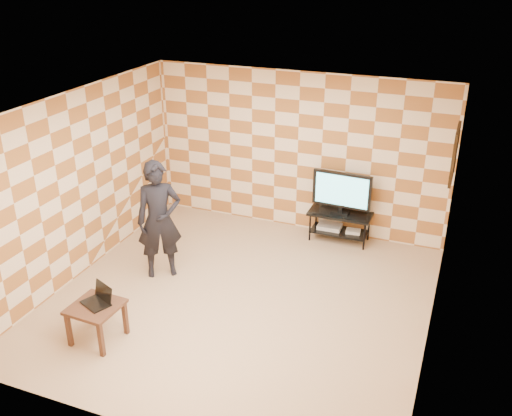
# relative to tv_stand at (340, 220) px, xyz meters

# --- Properties ---
(floor) EXTENTS (5.00, 5.00, 0.00)m
(floor) POSITION_rel_tv_stand_xyz_m (-0.84, -2.25, -0.37)
(floor) COLOR tan
(floor) RESTS_ON ground
(wall_back) EXTENTS (5.00, 0.02, 2.70)m
(wall_back) POSITION_rel_tv_stand_xyz_m (-0.84, 0.25, 0.98)
(wall_back) COLOR beige
(wall_back) RESTS_ON ground
(wall_front) EXTENTS (5.00, 0.02, 2.70)m
(wall_front) POSITION_rel_tv_stand_xyz_m (-0.84, -4.75, 0.98)
(wall_front) COLOR beige
(wall_front) RESTS_ON ground
(wall_left) EXTENTS (0.02, 5.00, 2.70)m
(wall_left) POSITION_rel_tv_stand_xyz_m (-3.34, -2.25, 0.98)
(wall_left) COLOR beige
(wall_left) RESTS_ON ground
(wall_right) EXTENTS (0.02, 5.00, 2.70)m
(wall_right) POSITION_rel_tv_stand_xyz_m (1.66, -2.25, 0.98)
(wall_right) COLOR beige
(wall_right) RESTS_ON ground
(ceiling) EXTENTS (5.00, 5.00, 0.02)m
(ceiling) POSITION_rel_tv_stand_xyz_m (-0.84, -2.25, 2.33)
(ceiling) COLOR white
(ceiling) RESTS_ON wall_back
(wall_art) EXTENTS (0.04, 0.72, 0.72)m
(wall_art) POSITION_rel_tv_stand_xyz_m (1.63, -0.70, 1.58)
(wall_art) COLOR black
(wall_art) RESTS_ON wall_right
(tv_stand) EXTENTS (1.03, 0.46, 0.50)m
(tv_stand) POSITION_rel_tv_stand_xyz_m (0.00, 0.00, 0.00)
(tv_stand) COLOR black
(tv_stand) RESTS_ON floor
(tv) EXTENTS (0.97, 0.20, 0.70)m
(tv) POSITION_rel_tv_stand_xyz_m (0.00, -0.00, 0.52)
(tv) COLOR black
(tv) RESTS_ON tv_stand
(dvd_player) EXTENTS (0.39, 0.28, 0.06)m
(dvd_player) POSITION_rel_tv_stand_xyz_m (-0.17, 0.03, -0.16)
(dvd_player) COLOR silver
(dvd_player) RESTS_ON tv_stand
(game_console) EXTENTS (0.25, 0.19, 0.05)m
(game_console) POSITION_rel_tv_stand_xyz_m (0.23, 0.01, -0.17)
(game_console) COLOR silver
(game_console) RESTS_ON tv_stand
(side_table) EXTENTS (0.60, 0.60, 0.50)m
(side_table) POSITION_rel_tv_stand_xyz_m (-2.14, -3.68, 0.05)
(side_table) COLOR #3E2216
(side_table) RESTS_ON floor
(laptop) EXTENTS (0.42, 0.39, 0.23)m
(laptop) POSITION_rel_tv_stand_xyz_m (-2.13, -3.61, 0.18)
(laptop) COLOR black
(laptop) RESTS_ON side_table
(person) EXTENTS (0.77, 0.71, 1.77)m
(person) POSITION_rel_tv_stand_xyz_m (-2.20, -2.00, 0.52)
(person) COLOR black
(person) RESTS_ON floor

